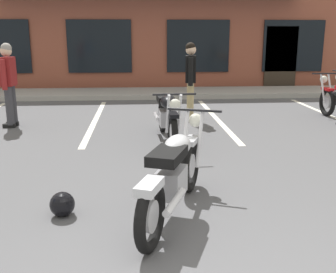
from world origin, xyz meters
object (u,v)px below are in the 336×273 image
motorcycle_green_cafe_racer (167,116)px  person_by_back_row (191,77)px  motorcycle_foreground_classic (174,173)px  person_in_shorts_foreground (9,80)px  helmet_on_pavement (62,204)px

motorcycle_green_cafe_racer → person_by_back_row: (0.63, 1.74, 0.49)m
motorcycle_foreground_classic → person_by_back_row: 4.85m
motorcycle_green_cafe_racer → person_by_back_row: size_ratio=1.26×
motorcycle_green_cafe_racer → person_in_shorts_foreground: 3.41m
helmet_on_pavement → person_in_shorts_foreground: bearing=112.1°
person_in_shorts_foreground → motorcycle_foreground_classic: bearing=-56.5°
motorcycle_green_cafe_racer → helmet_on_pavement: bearing=-113.8°
motorcycle_foreground_classic → helmet_on_pavement: 1.21m
motorcycle_green_cafe_racer → person_by_back_row: 1.92m
helmet_on_pavement → motorcycle_green_cafe_racer: bearing=66.2°
person_in_shorts_foreground → helmet_on_pavement: person_in_shorts_foreground is taller
person_by_back_row → helmet_on_pavement: person_by_back_row is taller
motorcycle_foreground_classic → motorcycle_green_cafe_racer: same height
motorcycle_green_cafe_racer → helmet_on_pavement: (-1.30, -2.95, -0.33)m
motorcycle_green_cafe_racer → person_in_shorts_foreground: size_ratio=1.26×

